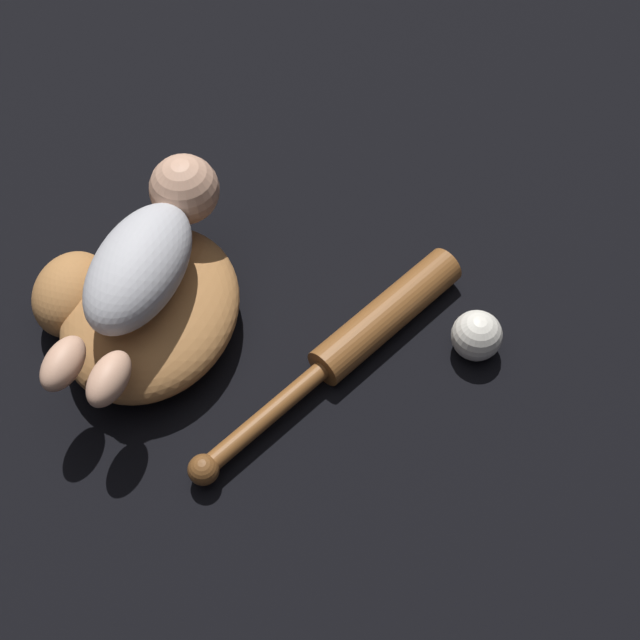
{
  "coord_description": "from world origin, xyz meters",
  "views": [
    {
      "loc": [
        -0.54,
        -0.42,
        1.06
      ],
      "look_at": [
        0.09,
        -0.23,
        0.08
      ],
      "focal_mm": 50.0,
      "sensor_mm": 36.0,
      "label": 1
    }
  ],
  "objects_px": {
    "baby_figure": "(146,255)",
    "baseball": "(477,336)",
    "baseball_glove": "(137,308)",
    "baseball_bat": "(361,337)"
  },
  "relations": [
    {
      "from": "baseball_bat",
      "to": "baby_figure",
      "type": "bearing_deg",
      "value": 97.25
    },
    {
      "from": "baby_figure",
      "to": "baseball",
      "type": "xyz_separation_m",
      "value": [
        0.08,
        -0.44,
        -0.11
      ]
    },
    {
      "from": "baseball_glove",
      "to": "baby_figure",
      "type": "height_order",
      "value": "baby_figure"
    },
    {
      "from": "baseball_glove",
      "to": "baseball_bat",
      "type": "height_order",
      "value": "baseball_glove"
    },
    {
      "from": "baby_figure",
      "to": "baseball_bat",
      "type": "distance_m",
      "value": 0.31
    },
    {
      "from": "baseball",
      "to": "baseball_bat",
      "type": "bearing_deg",
      "value": 106.19
    },
    {
      "from": "baseball_glove",
      "to": "baseball_bat",
      "type": "distance_m",
      "value": 0.31
    },
    {
      "from": "baseball_bat",
      "to": "baseball",
      "type": "distance_m",
      "value": 0.16
    },
    {
      "from": "baseball_glove",
      "to": "baseball_bat",
      "type": "relative_size",
      "value": 0.69
    },
    {
      "from": "baby_figure",
      "to": "baseball",
      "type": "bearing_deg",
      "value": -79.57
    }
  ]
}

